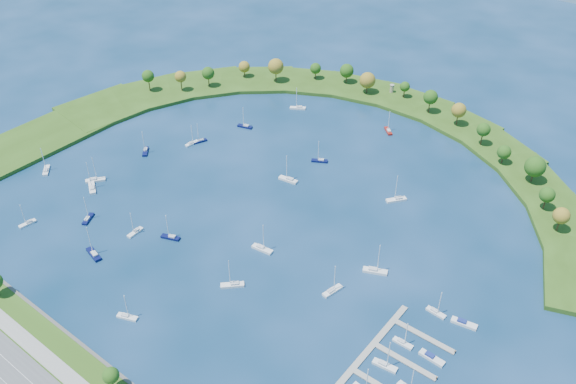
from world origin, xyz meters
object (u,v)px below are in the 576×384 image
Objects in this scene: moored_boat_4 at (171,237)px; docked_boat_11 at (464,323)px; moored_boat_6 at (27,223)px; moored_boat_15 at (94,254)px; moored_boat_14 at (320,160)px; moored_boat_2 at (127,316)px; docked_boat_8 at (403,342)px; moored_boat_16 at (245,126)px; moored_boat_7 at (233,284)px; moored_boat_20 at (92,187)px; moored_boat_13 at (388,130)px; moored_boat_18 at (200,141)px; moored_boat_10 at (95,180)px; docked_boat_10 at (436,312)px; moored_boat_0 at (145,151)px; docked_boat_9 at (432,358)px; moored_boat_19 at (88,218)px; moored_boat_5 at (288,179)px; moored_boat_21 at (397,199)px; docked_boat_6 at (385,365)px; moored_boat_12 at (375,270)px; moored_boat_9 at (135,232)px; moored_boat_11 at (332,290)px; moored_boat_3 at (298,107)px; moored_boat_1 at (262,248)px; harbor_tower at (392,88)px; moored_boat_8 at (192,143)px.

moored_boat_4 is 118.21m from docked_boat_11.
moored_boat_6 is 0.77× the size of moored_boat_15.
moored_boat_4 is 1.01× the size of moored_boat_14.
docked_boat_8 is at bearing 9.84° from moored_boat_2.
moored_boat_7 is at bearing 113.63° from moored_boat_16.
moored_boat_20 reaches higher than moored_boat_7.
docked_boat_8 is (75.84, -119.16, -0.04)m from moored_boat_13.
moored_boat_18 is at bearing 56.71° from moored_boat_16.
moored_boat_6 is 37.67m from moored_boat_10.
moored_boat_4 is 108.27m from docked_boat_10.
moored_boat_15 reaches higher than moored_boat_0.
moored_boat_14 is 50.67m from moored_boat_16.
moored_boat_18 is 1.22× the size of docked_boat_9.
docked_boat_10 is (157.67, 28.18, -0.09)m from moored_boat_20.
moored_boat_5 is at bearing -61.00° from moored_boat_19.
docked_boat_8 is at bearing 111.64° from moored_boat_6.
moored_boat_21 is at bearing -147.91° from moored_boat_4.
moored_boat_13 is 151.24m from docked_boat_6.
moored_boat_12 is 1.20× the size of moored_boat_19.
moored_boat_9 is at bearing 127.86° from moored_boat_6.
moored_boat_2 is 73.87m from moored_boat_11.
moored_boat_12 is (102.77, -85.92, 0.03)m from moored_boat_3.
moored_boat_11 is at bearing 153.77° from moored_boat_13.
moored_boat_21 reaches higher than docked_boat_6.
moored_boat_7 is 86.70m from moored_boat_21.
moored_boat_5 reaches higher than moored_boat_1.
moored_boat_2 is 90.02m from moored_boat_10.
moored_boat_12 is at bearing 174.79° from docked_boat_10.
docked_boat_10 is at bearing 112.91° from moored_boat_3.
moored_boat_14 is at bearing -84.11° from harbor_tower.
docked_boat_6 is at bearing -54.22° from moored_boat_10.
moored_boat_6 is at bearing -176.24° from docked_boat_6.
moored_boat_11 is 1.03× the size of docked_boat_6.
moored_boat_20 is at bearing 129.65° from moored_boat_2.
moored_boat_2 reaches higher than moored_boat_6.
moored_boat_0 is at bearing -42.80° from moored_boat_15.
moored_boat_1 is 1.26× the size of docked_boat_8.
moored_boat_15 is at bearing -151.92° from moored_boat_8.
moored_boat_7 reaches higher than moored_boat_8.
moored_boat_9 is 86.26m from moored_boat_11.
moored_boat_6 is at bearing 65.81° from moored_boat_16.
moored_boat_21 reaches higher than moored_boat_7.
moored_boat_11 is at bearing 37.95° from moored_boat_0.
moored_boat_18 is at bearing 172.31° from docked_boat_10.
moored_boat_6 is 0.85× the size of moored_boat_11.
moored_boat_2 is at bearing 150.03° from moored_boat_11.
moored_boat_11 is at bearing 100.19° from moored_boat_3.
moored_boat_12 reaches higher than moored_boat_8.
moored_boat_5 is at bearing 137.62° from docked_boat_6.
moored_boat_1 is at bearing 125.65° from moored_boat_6.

